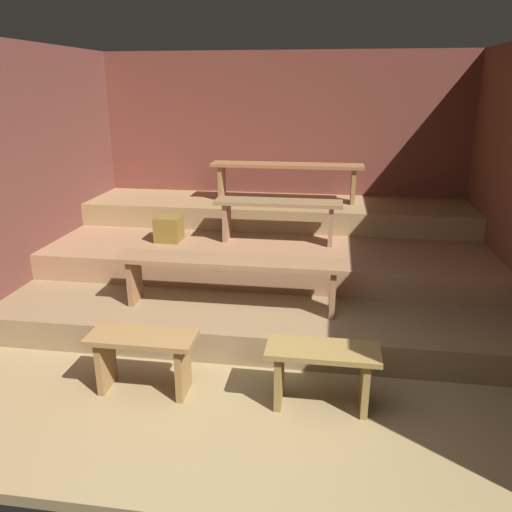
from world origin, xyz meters
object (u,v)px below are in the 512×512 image
object	(u,v)px
bench_middle_center	(278,210)
wooden_crate_middle	(169,229)
bench_floor_right	(322,366)
bench_lower_center	(231,268)
bench_upper_center	(287,171)
bench_floor_left	(143,352)

from	to	relation	value
bench_middle_center	wooden_crate_middle	world-z (taller)	bench_middle_center
bench_floor_right	bench_lower_center	world-z (taller)	bench_lower_center
bench_lower_center	bench_upper_center	world-z (taller)	bench_upper_center
bench_middle_center	wooden_crate_middle	xyz separation A→B (m)	(-1.23, -0.14, -0.22)
bench_floor_left	bench_upper_center	distance (m)	3.39
bench_floor_left	wooden_crate_middle	distance (m)	2.20
bench_floor_left	bench_lower_center	world-z (taller)	bench_lower_center
bench_middle_center	bench_upper_center	world-z (taller)	bench_upper_center
bench_floor_right	wooden_crate_middle	xyz separation A→B (m)	(-1.80, 2.12, 0.36)
bench_floor_right	bench_middle_center	world-z (taller)	bench_middle_center
bench_upper_center	bench_floor_left	bearing A→B (deg)	-103.66
bench_upper_center	bench_lower_center	bearing A→B (deg)	-97.87
bench_floor_left	bench_middle_center	bearing A→B (deg)	71.20
bench_floor_left	bench_middle_center	size ratio (longest dim) A/B	0.57
wooden_crate_middle	bench_middle_center	bearing A→B (deg)	6.66
bench_floor_right	bench_lower_center	distance (m)	1.38
bench_floor_left	bench_floor_right	xyz separation A→B (m)	(1.34, 0.00, 0.00)
wooden_crate_middle	bench_lower_center	bearing A→B (deg)	-49.79
bench_floor_left	wooden_crate_middle	world-z (taller)	wooden_crate_middle
bench_lower_center	bench_floor_left	bearing A→B (deg)	-115.01
bench_floor_right	bench_upper_center	world-z (taller)	bench_upper_center
bench_lower_center	bench_upper_center	size ratio (longest dim) A/B	1.09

